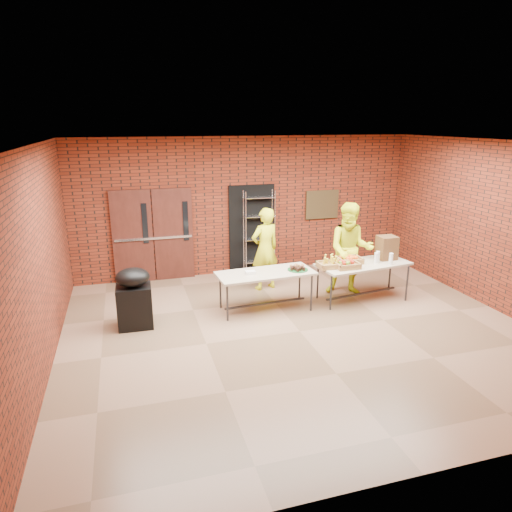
{
  "coord_description": "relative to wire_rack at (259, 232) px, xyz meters",
  "views": [
    {
      "loc": [
        -2.76,
        -6.74,
        3.54
      ],
      "look_at": [
        -0.39,
        1.4,
        1.01
      ],
      "focal_mm": 32.0,
      "sensor_mm": 36.0,
      "label": 1
    }
  ],
  "objects": [
    {
      "name": "room",
      "position": [
        -0.25,
        -3.32,
        0.61
      ],
      "size": [
        8.08,
        7.08,
        3.28
      ],
      "color": "brown",
      "rests_on": "ground"
    },
    {
      "name": "double_doors",
      "position": [
        -2.44,
        0.12,
        0.06
      ],
      "size": [
        1.78,
        0.12,
        2.1
      ],
      "color": "#481C14",
      "rests_on": "room"
    },
    {
      "name": "dark_doorway",
      "position": [
        -0.15,
        0.14,
        0.06
      ],
      "size": [
        1.1,
        0.06,
        2.1
      ],
      "primitive_type": "cube",
      "color": "black",
      "rests_on": "room"
    },
    {
      "name": "bronze_plaque",
      "position": [
        1.65,
        0.13,
        0.56
      ],
      "size": [
        0.85,
        0.04,
        0.7
      ],
      "primitive_type": "cube",
      "color": "#382B16",
      "rests_on": "room"
    },
    {
      "name": "wire_rack",
      "position": [
        0.0,
        0.0,
        0.0
      ],
      "size": [
        0.74,
        0.29,
        1.98
      ],
      "primitive_type": null,
      "rotation": [
        0.0,
        0.0,
        -0.06
      ],
      "color": "silver",
      "rests_on": "room"
    },
    {
      "name": "table_left",
      "position": [
        -0.54,
        -2.23,
        -0.29
      ],
      "size": [
        1.9,
        0.89,
        0.76
      ],
      "rotation": [
        0.0,
        0.0,
        0.06
      ],
      "color": "#BAA88E",
      "rests_on": "room"
    },
    {
      "name": "table_right",
      "position": [
        1.51,
        -2.28,
        -0.28
      ],
      "size": [
        1.98,
        1.04,
        0.78
      ],
      "rotation": [
        0.0,
        0.0,
        0.14
      ],
      "color": "#BAA88E",
      "rests_on": "room"
    },
    {
      "name": "basket_bananas",
      "position": [
        0.72,
        -2.34,
        -0.16
      ],
      "size": [
        0.43,
        0.33,
        0.13
      ],
      "color": "#AE8A46",
      "rests_on": "table_right"
    },
    {
      "name": "basket_oranges",
      "position": [
        1.25,
        -2.18,
        -0.15
      ],
      "size": [
        0.47,
        0.36,
        0.15
      ],
      "color": "#AE8A46",
      "rests_on": "table_right"
    },
    {
      "name": "basket_apples",
      "position": [
        1.05,
        -2.45,
        -0.15
      ],
      "size": [
        0.46,
        0.35,
        0.14
      ],
      "color": "#AE8A46",
      "rests_on": "table_right"
    },
    {
      "name": "muffin_tray",
      "position": [
        0.1,
        -2.27,
        -0.19
      ],
      "size": [
        0.4,
        0.4,
        0.1
      ],
      "color": "#155122",
      "rests_on": "table_left"
    },
    {
      "name": "napkin_box",
      "position": [
        -0.84,
        -2.25,
        -0.2
      ],
      "size": [
        0.18,
        0.12,
        0.06
      ],
      "primitive_type": "cube",
      "color": "white",
      "rests_on": "table_left"
    },
    {
      "name": "coffee_dispenser",
      "position": [
        2.11,
        -2.13,
        0.03
      ],
      "size": [
        0.37,
        0.33,
        0.48
      ],
      "primitive_type": "cube",
      "color": "brown",
      "rests_on": "table_right"
    },
    {
      "name": "cup_stack_front",
      "position": [
        1.74,
        -2.36,
        -0.11
      ],
      "size": [
        0.07,
        0.07,
        0.22
      ],
      "primitive_type": "cylinder",
      "color": "white",
      "rests_on": "table_right"
    },
    {
      "name": "cup_stack_mid",
      "position": [
        1.98,
        -2.51,
        -0.1
      ],
      "size": [
        0.08,
        0.08,
        0.24
      ],
      "primitive_type": "cylinder",
      "color": "white",
      "rests_on": "table_right"
    },
    {
      "name": "cup_stack_back",
      "position": [
        1.81,
        -2.3,
        -0.1
      ],
      "size": [
        0.08,
        0.08,
        0.23
      ],
      "primitive_type": "cylinder",
      "color": "white",
      "rests_on": "table_right"
    },
    {
      "name": "covered_grill",
      "position": [
        -2.98,
        -2.31,
        -0.45
      ],
      "size": [
        0.62,
        0.52,
        1.09
      ],
      "rotation": [
        0.0,
        0.0,
        -0.03
      ],
      "color": "black",
      "rests_on": "room"
    },
    {
      "name": "volunteer_woman",
      "position": [
        -0.2,
        -1.11,
        -0.1
      ],
      "size": [
        0.74,
        0.59,
        1.79
      ],
      "primitive_type": "imported",
      "rotation": [
        0.0,
        0.0,
        3.41
      ],
      "color": "yellow",
      "rests_on": "room"
    },
    {
      "name": "volunteer_man",
      "position": [
        1.4,
        -1.9,
        -0.02
      ],
      "size": [
        1.16,
        1.06,
        1.94
      ],
      "primitive_type": "imported",
      "rotation": [
        0.0,
        0.0,
        -0.42
      ],
      "color": "yellow",
      "rests_on": "room"
    }
  ]
}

